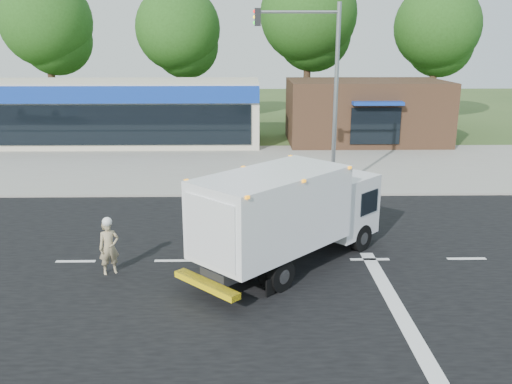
# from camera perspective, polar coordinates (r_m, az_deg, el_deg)

# --- Properties ---
(ground) EXTENTS (120.00, 120.00, 0.00)m
(ground) POSITION_cam_1_polar(r_m,az_deg,el_deg) (16.72, 1.72, -7.22)
(ground) COLOR #385123
(ground) RESTS_ON ground
(road_asphalt) EXTENTS (60.00, 14.00, 0.02)m
(road_asphalt) POSITION_cam_1_polar(r_m,az_deg,el_deg) (16.72, 1.72, -7.20)
(road_asphalt) COLOR black
(road_asphalt) RESTS_ON ground
(sidewalk) EXTENTS (60.00, 2.40, 0.12)m
(sidewalk) POSITION_cam_1_polar(r_m,az_deg,el_deg) (24.46, 0.83, 0.43)
(sidewalk) COLOR gray
(sidewalk) RESTS_ON ground
(parking_apron) EXTENTS (60.00, 9.00, 0.02)m
(parking_apron) POSITION_cam_1_polar(r_m,az_deg,el_deg) (30.10, 0.49, 3.25)
(parking_apron) COLOR gray
(parking_apron) RESTS_ON ground
(lane_markings) EXTENTS (55.20, 7.00, 0.01)m
(lane_markings) POSITION_cam_1_polar(r_m,az_deg,el_deg) (15.61, 6.98, -9.01)
(lane_markings) COLOR silver
(lane_markings) RESTS_ON road_asphalt
(ems_box_truck) EXTENTS (6.25, 6.29, 3.01)m
(ems_box_truck) POSITION_cam_1_polar(r_m,az_deg,el_deg) (15.74, 3.47, -1.99)
(ems_box_truck) COLOR black
(ems_box_truck) RESTS_ON ground
(emergency_worker) EXTENTS (0.69, 0.61, 1.71)m
(emergency_worker) POSITION_cam_1_polar(r_m,az_deg,el_deg) (16.08, -15.22, -5.51)
(emergency_worker) COLOR tan
(emergency_worker) RESTS_ON ground
(retail_strip_mall) EXTENTS (18.00, 6.20, 4.00)m
(retail_strip_mall) POSITION_cam_1_polar(r_m,az_deg,el_deg) (36.54, -14.16, 8.19)
(retail_strip_mall) COLOR beige
(retail_strip_mall) RESTS_ON ground
(brown_storefront) EXTENTS (10.00, 6.70, 4.00)m
(brown_storefront) POSITION_cam_1_polar(r_m,az_deg,el_deg) (36.48, 11.42, 8.32)
(brown_storefront) COLOR #382316
(brown_storefront) RESTS_ON ground
(traffic_signal_pole) EXTENTS (3.51, 0.25, 8.00)m
(traffic_signal_pole) POSITION_cam_1_polar(r_m,az_deg,el_deg) (23.25, 6.86, 11.69)
(traffic_signal_pole) COLOR gray
(traffic_signal_pole) RESTS_ON ground
(background_trees) EXTENTS (36.77, 7.39, 12.10)m
(background_trees) POSITION_cam_1_polar(r_m,az_deg,el_deg) (43.55, -1.15, 16.88)
(background_trees) COLOR #332114
(background_trees) RESTS_ON ground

